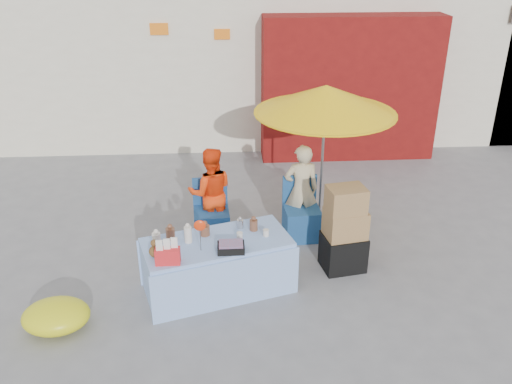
{
  "coord_description": "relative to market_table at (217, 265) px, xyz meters",
  "views": [
    {
      "loc": [
        -0.12,
        -5.38,
        3.89
      ],
      "look_at": [
        0.26,
        0.6,
        1.0
      ],
      "focal_mm": 38.0,
      "sensor_mm": 36.0,
      "label": 1
    }
  ],
  "objects": [
    {
      "name": "market_table",
      "position": [
        0.0,
        0.0,
        0.0
      ],
      "size": [
        1.89,
        1.27,
        1.05
      ],
      "rotation": [
        0.0,
        0.0,
        0.29
      ],
      "color": "#92ABEA",
      "rests_on": "ground"
    },
    {
      "name": "chair_left",
      "position": [
        -0.08,
        1.18,
        -0.09
      ],
      "size": [
        0.51,
        0.5,
        0.85
      ],
      "rotation": [
        0.0,
        0.0,
        0.06
      ],
      "color": "#1D4C89",
      "rests_on": "ground"
    },
    {
      "name": "ground",
      "position": [
        0.24,
        -0.02,
        -0.34
      ],
      "size": [
        80.0,
        80.0,
        0.0
      ],
      "primitive_type": "plane",
      "color": "slate",
      "rests_on": "ground"
    },
    {
      "name": "box_stack",
      "position": [
        1.59,
        0.36,
        0.18
      ],
      "size": [
        0.58,
        0.5,
        1.14
      ],
      "rotation": [
        0.0,
        0.0,
        0.18
      ],
      "color": "black",
      "rests_on": "ground"
    },
    {
      "name": "chair_right",
      "position": [
        1.17,
        1.18,
        -0.09
      ],
      "size": [
        0.51,
        0.5,
        0.85
      ],
      "rotation": [
        0.0,
        0.0,
        0.06
      ],
      "color": "#1D4C89",
      "rests_on": "ground"
    },
    {
      "name": "tarp_bundle",
      "position": [
        -1.73,
        -0.62,
        -0.18
      ],
      "size": [
        0.84,
        0.74,
        0.33
      ],
      "primitive_type": "ellipsoid",
      "rotation": [
        0.0,
        0.0,
        -0.24
      ],
      "color": "yellow",
      "rests_on": "ground"
    },
    {
      "name": "vendor_orange",
      "position": [
        -0.08,
        1.32,
        0.31
      ],
      "size": [
        0.66,
        0.53,
        1.31
      ],
      "primitive_type": "imported",
      "rotation": [
        0.0,
        0.0,
        3.2
      ],
      "color": "#FF3D0D",
      "rests_on": "ground"
    },
    {
      "name": "vendor_beige",
      "position": [
        1.17,
        1.32,
        0.32
      ],
      "size": [
        0.5,
        0.34,
        1.32
      ],
      "primitive_type": "imported",
      "rotation": [
        0.0,
        0.0,
        3.2
      ],
      "color": "beige",
      "rests_on": "ground"
    },
    {
      "name": "umbrella",
      "position": [
        1.47,
        1.47,
        1.55
      ],
      "size": [
        1.9,
        1.9,
        2.09
      ],
      "color": "gray",
      "rests_on": "ground"
    }
  ]
}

